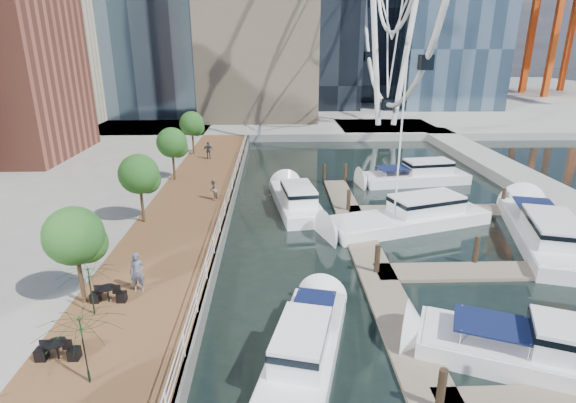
# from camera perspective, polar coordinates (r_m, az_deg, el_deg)

# --- Properties ---
(ground) EXTENTS (520.00, 520.00, 0.00)m
(ground) POSITION_cam_1_polar(r_m,az_deg,el_deg) (18.86, 7.15, -20.96)
(ground) COLOR black
(ground) RESTS_ON ground
(boardwalk) EXTENTS (6.00, 60.00, 1.00)m
(boardwalk) POSITION_cam_1_polar(r_m,az_deg,el_deg) (32.08, -13.12, -2.61)
(boardwalk) COLOR brown
(boardwalk) RESTS_ON ground
(seawall) EXTENTS (0.25, 60.00, 1.00)m
(seawall) POSITION_cam_1_polar(r_m,az_deg,el_deg) (31.62, -7.78, -2.59)
(seawall) COLOR #595954
(seawall) RESTS_ON ground
(land_far) EXTENTS (200.00, 114.00, 1.00)m
(land_far) POSITION_cam_1_polar(r_m,az_deg,el_deg) (116.83, -0.52, 13.42)
(land_far) COLOR gray
(land_far) RESTS_ON ground
(breakwater) EXTENTS (4.00, 60.00, 1.00)m
(breakwater) POSITION_cam_1_polar(r_m,az_deg,el_deg) (42.65, 30.35, 0.64)
(breakwater) COLOR gray
(breakwater) RESTS_ON ground
(pier) EXTENTS (14.00, 12.00, 1.00)m
(pier) POSITION_cam_1_polar(r_m,az_deg,el_deg) (69.26, 12.27, 9.04)
(pier) COLOR gray
(pier) RESTS_ON ground
(railing) EXTENTS (0.10, 60.00, 1.05)m
(railing) POSITION_cam_1_polar(r_m,az_deg,el_deg) (31.27, -8.05, -0.84)
(railing) COLOR white
(railing) RESTS_ON boardwalk
(floating_docks) EXTENTS (16.00, 34.00, 2.60)m
(floating_docks) POSITION_cam_1_polar(r_m,az_deg,el_deg) (28.87, 20.04, -5.83)
(floating_docks) COLOR #6D6051
(floating_docks) RESTS_ON ground
(street_trees) EXTENTS (2.60, 42.60, 4.60)m
(street_trees) POSITION_cam_1_polar(r_m,az_deg,el_deg) (30.57, -18.42, 3.32)
(street_trees) COLOR #3F2B1C
(street_trees) RESTS_ON ground
(cafe_tables) EXTENTS (2.50, 13.70, 0.74)m
(cafe_tables) POSITION_cam_1_polar(r_m,az_deg,el_deg) (18.02, -28.76, -20.18)
(cafe_tables) COLOR black
(cafe_tables) RESTS_ON ground
(yacht_foreground) EXTENTS (11.42, 7.07, 2.15)m
(yacht_foreground) POSITION_cam_1_polar(r_m,az_deg,el_deg) (21.58, 30.26, -17.98)
(yacht_foreground) COLOR silver
(yacht_foreground) RESTS_ON ground
(pedestrian_near) EXTENTS (0.76, 0.54, 1.96)m
(pedestrian_near) POSITION_cam_1_polar(r_m,az_deg,el_deg) (22.64, -18.58, -8.52)
(pedestrian_near) COLOR #555971
(pedestrian_near) RESTS_ON boardwalk
(pedestrian_mid) EXTENTS (0.78, 0.91, 1.60)m
(pedestrian_mid) POSITION_cam_1_polar(r_m,az_deg,el_deg) (34.48, -9.47, 1.47)
(pedestrian_mid) COLOR #83665A
(pedestrian_mid) RESTS_ON boardwalk
(pedestrian_far) EXTENTS (1.08, 0.47, 1.82)m
(pedestrian_far) POSITION_cam_1_polar(r_m,az_deg,el_deg) (47.44, -10.05, 6.42)
(pedestrian_far) COLOR #2F313A
(pedestrian_far) RESTS_ON boardwalk
(moored_yachts) EXTENTS (22.30, 37.36, 11.50)m
(moored_yachts) POSITION_cam_1_polar(r_m,az_deg,el_deg) (32.18, 16.01, -3.76)
(moored_yachts) COLOR white
(moored_yachts) RESTS_ON ground
(cafe_seating) EXTENTS (4.69, 10.40, 2.71)m
(cafe_seating) POSITION_cam_1_polar(r_m,az_deg,el_deg) (18.20, -26.06, -15.94)
(cafe_seating) COLOR #0F3814
(cafe_seating) RESTS_ON ground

